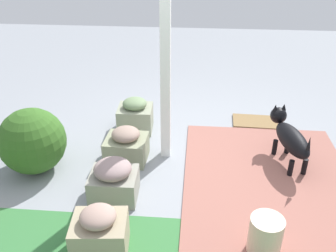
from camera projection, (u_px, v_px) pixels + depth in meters
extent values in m
plane|color=gray|center=(193.00, 159.00, 4.32)|extent=(12.00, 12.00, 0.00)
cube|color=#9A5F53|center=(270.00, 185.00, 3.88)|extent=(1.80, 2.40, 0.02)
cube|color=white|center=(166.00, 75.00, 3.92)|extent=(0.11, 0.11, 2.02)
cube|color=gray|center=(135.00, 119.00, 4.85)|extent=(0.45, 0.41, 0.33)
ellipsoid|color=#6E875D|center=(135.00, 104.00, 4.74)|extent=(0.31, 0.31, 0.14)
cube|color=gray|center=(127.00, 149.00, 4.25)|extent=(0.48, 0.42, 0.28)
ellipsoid|color=gray|center=(126.00, 134.00, 4.15)|extent=(0.32, 0.32, 0.14)
cube|color=gray|center=(114.00, 185.00, 3.67)|extent=(0.47, 0.40, 0.28)
ellipsoid|color=gray|center=(113.00, 169.00, 3.57)|extent=(0.37, 0.37, 0.17)
cube|color=tan|center=(100.00, 236.00, 3.05)|extent=(0.48, 0.41, 0.33)
ellipsoid|color=#A28376|center=(98.00, 217.00, 2.94)|extent=(0.30, 0.30, 0.13)
sphere|color=#336020|center=(32.00, 141.00, 3.98)|extent=(0.72, 0.72, 0.72)
ellipsoid|color=black|center=(292.00, 140.00, 4.06)|extent=(0.39, 0.71, 0.25)
sphere|color=black|center=(278.00, 115.00, 4.36)|extent=(0.19, 0.19, 0.19)
cone|color=black|center=(275.00, 108.00, 4.30)|extent=(0.06, 0.06, 0.08)
cone|color=black|center=(284.00, 107.00, 4.31)|extent=(0.06, 0.06, 0.08)
cylinder|color=black|center=(275.00, 148.00, 4.34)|extent=(0.06, 0.06, 0.20)
cylinder|color=black|center=(287.00, 147.00, 4.37)|extent=(0.06, 0.06, 0.20)
cylinder|color=black|center=(291.00, 168.00, 3.98)|extent=(0.06, 0.06, 0.20)
cylinder|color=black|center=(304.00, 167.00, 4.00)|extent=(0.06, 0.06, 0.20)
cone|color=black|center=(309.00, 143.00, 3.71)|extent=(0.05, 0.05, 0.16)
cylinder|color=beige|center=(265.00, 236.00, 3.03)|extent=(0.28, 0.28, 0.36)
cube|color=olive|center=(255.00, 122.00, 5.08)|extent=(0.61, 0.40, 0.03)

